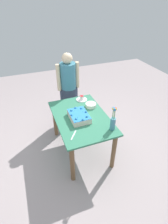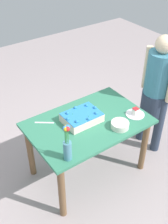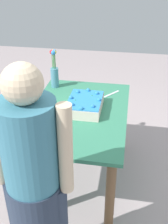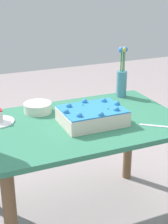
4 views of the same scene
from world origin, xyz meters
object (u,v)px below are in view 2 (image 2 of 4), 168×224
at_px(cake_knife, 44,123).
at_px(sheet_cake, 82,117).
at_px(fruit_bowl, 120,125).
at_px(serving_plate_with_slice, 135,113).
at_px(flower_vase, 67,146).
at_px(person_standing, 157,88).

bearing_deg(cake_knife, sheet_cake, 6.55).
bearing_deg(fruit_bowl, serving_plate_with_slice, 13.75).
height_order(serving_plate_with_slice, flower_vase, flower_vase).
height_order(flower_vase, person_standing, person_standing).
bearing_deg(person_standing, serving_plate_with_slice, 15.11).
bearing_deg(sheet_cake, person_standing, -7.26).
bearing_deg(cake_knife, fruit_bowl, -3.41).
distance_m(flower_vase, fruit_bowl, 0.68).
height_order(sheet_cake, fruit_bowl, sheet_cake).
bearing_deg(serving_plate_with_slice, person_standing, 15.11).
distance_m(sheet_cake, person_standing, 0.98).
distance_m(sheet_cake, cake_knife, 0.39).
bearing_deg(fruit_bowl, cake_knife, 139.32).
bearing_deg(flower_vase, fruit_bowl, 5.28).
bearing_deg(sheet_cake, cake_knife, 149.29).
bearing_deg(flower_vase, sheet_cake, 42.16).
xyz_separation_m(fruit_bowl, person_standing, (0.71, 0.18, 0.08)).
relative_size(fruit_bowl, person_standing, 0.12).
height_order(sheet_cake, cake_knife, sheet_cake).
relative_size(serving_plate_with_slice, cake_knife, 1.01).
bearing_deg(serving_plate_with_slice, cake_knife, 153.10).
bearing_deg(serving_plate_with_slice, sheet_cake, 155.65).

